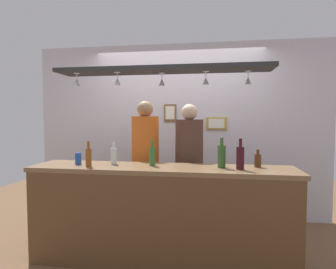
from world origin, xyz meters
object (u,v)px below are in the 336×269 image
Objects in this scene: bottle_soda_clear at (114,155)px; picture_frame_crest at (170,113)px; bottle_beer_brown_stubby at (258,160)px; bottle_beer_green_import at (152,156)px; person_right_brown_shirt at (189,158)px; picture_frame_lower_pair at (216,123)px; bottle_wine_dark_red at (240,157)px; bottle_beer_amber_tall at (89,157)px; bottle_champagne_green at (222,156)px; person_middle_orange_shirt at (145,155)px; drink_can at (78,159)px.

picture_frame_crest reaches higher than bottle_soda_clear.
bottle_beer_green_import reaches higher than bottle_beer_brown_stubby.
bottle_beer_green_import is (-0.34, -0.57, 0.10)m from person_right_brown_shirt.
bottle_soda_clear is 1.75m from picture_frame_lower_pair.
bottle_wine_dark_red is at bearing -6.41° from bottle_beer_green_import.
picture_frame_crest is at bearing 90.56° from bottle_beer_green_import.
bottle_soda_clear is at bearing 174.39° from bottle_wine_dark_red.
bottle_beer_green_import is (-0.89, 0.10, -0.01)m from bottle_wine_dark_red.
bottle_beer_amber_tall is at bearing -111.99° from picture_frame_crest.
bottle_beer_brown_stubby is 0.37m from bottle_champagne_green.
bottle_champagne_green is 1.15× the size of picture_frame_crest.
person_middle_orange_shirt is 1.24m from picture_frame_lower_pair.
bottle_wine_dark_red is 1.77m from picture_frame_crest.
person_right_brown_shirt is 5.53× the size of picture_frame_lower_pair.
picture_frame_lower_pair reaches higher than drink_can.
picture_frame_lower_pair reaches higher than bottle_beer_amber_tall.
drink_can is at bearing -119.51° from picture_frame_crest.
picture_frame_crest is at bearing 68.01° from bottle_beer_amber_tall.
bottle_wine_dark_red is 0.26m from bottle_beer_brown_stubby.
bottle_beer_brown_stubby is at bearing 12.90° from bottle_champagne_green.
bottle_beer_green_import is at bearing 15.01° from bottle_beer_amber_tall.
bottle_champagne_green is 1.40m from picture_frame_lower_pair.
bottle_soda_clear is at bearing 176.04° from bottle_beer_green_import.
person_middle_orange_shirt reaches higher than bottle_beer_green_import.
picture_frame_lower_pair is at bearing 49.44° from bottle_beer_amber_tall.
person_middle_orange_shirt is at bearing 60.44° from bottle_beer_amber_tall.
bottle_soda_clear is (-1.50, -0.04, 0.02)m from bottle_beer_brown_stubby.
picture_frame_crest is (0.79, 1.40, 0.51)m from drink_can.
person_middle_orange_shirt is at bearing 147.71° from bottle_champagne_green.
picture_frame_crest is (-0.35, 0.79, 0.57)m from person_right_brown_shirt.
picture_frame_lower_pair is (1.30, 1.52, 0.32)m from bottle_beer_amber_tall.
bottle_wine_dark_red is 1.52m from bottle_beer_amber_tall.
picture_frame_lower_pair is at bearing 43.36° from drink_can.
picture_frame_lower_pair is at bearing 98.27° from bottle_wine_dark_red.
bottle_beer_brown_stubby is 0.78× the size of bottle_soda_clear.
person_right_brown_shirt is 7.22× the size of bottle_soda_clear.
person_right_brown_shirt is 6.39× the size of bottle_beer_green_import.
bottle_wine_dark_red is 1.15× the size of bottle_beer_green_import.
bottle_soda_clear is 1.47m from picture_frame_crest.
person_right_brown_shirt reaches higher than picture_frame_lower_pair.
bottle_beer_amber_tall reaches higher than bottle_soda_clear.
bottle_champagne_green is (1.14, -0.05, 0.03)m from bottle_soda_clear.
bottle_beer_green_import is 1.54m from picture_frame_lower_pair.
bottle_soda_clear reaches higher than bottle_beer_brown_stubby.
bottle_beer_brown_stubby is at bearing 41.51° from bottle_wine_dark_red.
picture_frame_lower_pair is at bearing 50.14° from bottle_soda_clear.
person_middle_orange_shirt is 1.38m from bottle_beer_brown_stubby.
bottle_beer_amber_tall is (-1.70, -0.24, 0.03)m from bottle_beer_brown_stubby.
person_middle_orange_shirt reaches higher than bottle_champagne_green.
picture_frame_lower_pair is (1.11, 1.32, 0.33)m from bottle_soda_clear.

